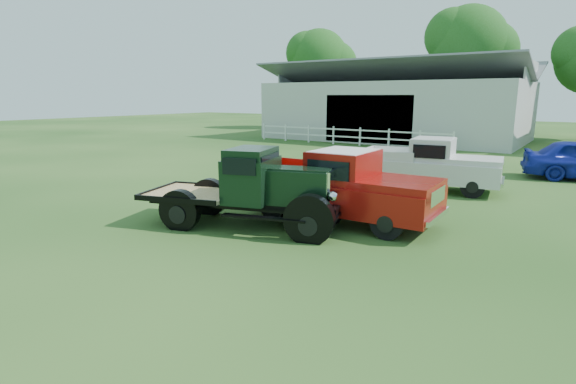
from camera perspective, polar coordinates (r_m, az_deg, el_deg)
The scene contains 8 objects.
ground at distance 9.88m, azimuth -4.96°, elevation -7.04°, with size 120.00×120.00×0.00m, color #194013.
shed_left at distance 35.62m, azimuth 13.52°, elevation 11.08°, with size 18.80×10.20×5.60m, color beige, non-canonical shape.
fence_rail at distance 30.66m, azimuth 7.44°, elevation 7.08°, with size 14.20×0.16×1.20m, color white, non-canonical shape.
tree_a at distance 46.82m, azimuth 3.93°, elevation 14.54°, with size 6.30×6.30×10.50m, color #1E4712, non-canonical shape.
tree_b at distance 42.43m, azimuth 21.72°, elevation 14.68°, with size 6.90×6.90×11.50m, color #1E4712, non-canonical shape.
vintage_flatbed at distance 11.23m, azimuth -5.06°, elevation 0.56°, with size 5.01×1.99×1.99m, color black, non-canonical shape.
red_pickup at distance 11.76m, azimuth 6.58°, elevation 0.84°, with size 5.21×2.00×1.90m, color maroon, non-canonical shape.
white_pickup at distance 16.46m, azimuth 17.50°, elevation 3.36°, with size 4.84×1.87×1.78m, color silver, non-canonical shape.
Camera 1 is at (5.98, -7.17, 3.23)m, focal length 28.00 mm.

